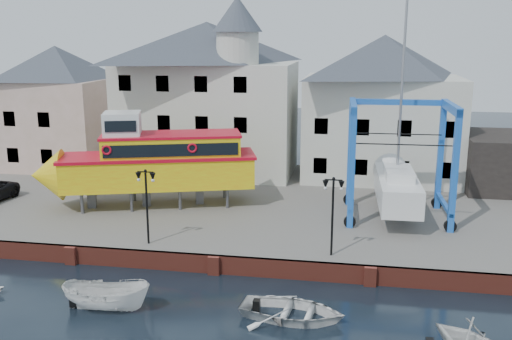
# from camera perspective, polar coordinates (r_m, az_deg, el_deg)

# --- Properties ---
(ground) EXTENTS (140.00, 140.00, 0.00)m
(ground) POSITION_cam_1_polar(r_m,az_deg,el_deg) (30.38, -4.20, -10.33)
(ground) COLOR black
(ground) RESTS_ON ground
(hardstanding) EXTENTS (44.00, 22.00, 1.00)m
(hardstanding) POSITION_cam_1_polar(r_m,az_deg,el_deg) (40.31, -0.42, -3.49)
(hardstanding) COLOR #5F5D59
(hardstanding) RESTS_ON ground
(quay_wall) EXTENTS (44.00, 0.47, 1.00)m
(quay_wall) POSITION_cam_1_polar(r_m,az_deg,el_deg) (30.28, -4.17, -9.39)
(quay_wall) COLOR maroon
(quay_wall) RESTS_ON ground
(building_pink) EXTENTS (8.00, 7.00, 10.30)m
(building_pink) POSITION_cam_1_polar(r_m,az_deg,el_deg) (51.75, -19.08, 5.94)
(building_pink) COLOR tan
(building_pink) RESTS_ON hardstanding
(building_white_main) EXTENTS (14.00, 8.30, 14.00)m
(building_white_main) POSITION_cam_1_polar(r_m,az_deg,el_deg) (47.10, -4.69, 7.42)
(building_white_main) COLOR beige
(building_white_main) RESTS_ON hardstanding
(building_white_right) EXTENTS (12.00, 8.00, 11.20)m
(building_white_right) POSITION_cam_1_polar(r_m,az_deg,el_deg) (46.33, 12.47, 6.13)
(building_white_right) COLOR beige
(building_white_right) RESTS_ON hardstanding
(lamp_post_left) EXTENTS (1.12, 0.32, 4.20)m
(lamp_post_left) POSITION_cam_1_polar(r_m,az_deg,el_deg) (31.24, -10.93, -1.75)
(lamp_post_left) COLOR black
(lamp_post_left) RESTS_ON hardstanding
(lamp_post_right) EXTENTS (1.12, 0.32, 4.20)m
(lamp_post_right) POSITION_cam_1_polar(r_m,az_deg,el_deg) (29.29, 7.72, -2.65)
(lamp_post_right) COLOR black
(lamp_post_right) RESTS_ON hardstanding
(tour_boat) EXTENTS (14.90, 7.64, 6.33)m
(tour_boat) POSITION_cam_1_polar(r_m,az_deg,el_deg) (38.37, -10.99, 0.77)
(tour_boat) COLOR #59595E
(tour_boat) RESTS_ON hardstanding
(travel_lift) EXTENTS (6.64, 9.27, 13.90)m
(travel_lift) POSITION_cam_1_polar(r_m,az_deg,el_deg) (37.26, 13.83, -0.80)
(travel_lift) COLOR blue
(travel_lift) RESTS_ON hardstanding
(motorboat_a) EXTENTS (4.18, 1.77, 1.58)m
(motorboat_a) POSITION_cam_1_polar(r_m,az_deg,el_deg) (27.53, -14.66, -13.39)
(motorboat_a) COLOR white
(motorboat_a) RESTS_ON ground
(motorboat_b) EXTENTS (4.98, 3.81, 0.96)m
(motorboat_b) POSITION_cam_1_polar(r_m,az_deg,el_deg) (26.04, 3.64, -14.59)
(motorboat_b) COLOR white
(motorboat_b) RESTS_ON ground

